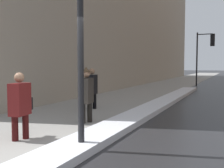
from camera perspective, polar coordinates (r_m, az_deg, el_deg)
ground_plane at (r=4.97m, az=-15.22°, el=-15.28°), size 160.00×160.00×0.00m
sidewalk_slab at (r=19.35m, az=8.94°, el=-0.90°), size 4.00×80.00×0.01m
snow_bank_curb at (r=10.85m, az=9.14°, el=-4.29°), size 0.85×16.46×0.16m
traffic_light_near at (r=22.23m, az=18.61°, el=7.10°), size 1.31×0.32×4.05m
pedestrian_with_shoulder_bag at (r=6.32m, az=-18.15°, el=-3.68°), size 0.35×0.70×1.46m
pedestrian_in_fedora at (r=7.81m, az=-5.26°, el=-1.72°), size 0.36×0.52×1.57m
pedestrian_nearside at (r=10.17m, az=-4.10°, el=-0.54°), size 0.36×0.52×1.50m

